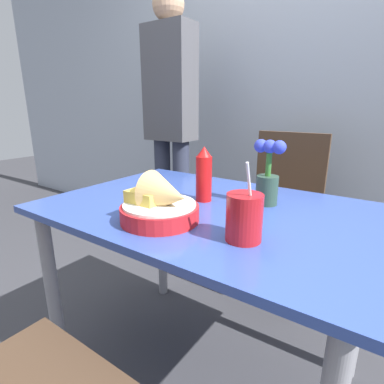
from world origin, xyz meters
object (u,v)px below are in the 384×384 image
object	(u,v)px
ketchup_bottle	(204,175)
person_standing	(170,114)
chair_far_window	(283,199)
food_basket	(162,205)
drink_cup	(244,219)
flower_vase	(268,176)

from	to	relation	value
ketchup_bottle	person_standing	world-z (taller)	person_standing
chair_far_window	person_standing	xyz separation A→B (m)	(-0.76, -0.08, 0.47)
food_basket	ketchup_bottle	bearing A→B (deg)	92.06
drink_cup	flower_vase	size ratio (longest dim) A/B	0.93
food_basket	chair_far_window	bearing A→B (deg)	87.35
flower_vase	person_standing	world-z (taller)	person_standing
chair_far_window	drink_cup	size ratio (longest dim) A/B	4.34
person_standing	food_basket	bearing A→B (deg)	-52.88
ketchup_bottle	drink_cup	xyz separation A→B (m)	(0.26, -0.22, -0.04)
chair_far_window	food_basket	bearing A→B (deg)	-92.65
food_basket	flower_vase	size ratio (longest dim) A/B	1.04
chair_far_window	drink_cup	bearing A→B (deg)	-78.14
ketchup_bottle	person_standing	distance (m)	1.00
flower_vase	ketchup_bottle	bearing A→B (deg)	-155.94
food_basket	person_standing	xyz separation A→B (m)	(-0.71, 0.94, 0.23)
ketchup_bottle	drink_cup	distance (m)	0.35
drink_cup	person_standing	size ratio (longest dim) A/B	0.12
chair_far_window	food_basket	world-z (taller)	chair_far_window
drink_cup	flower_vase	distance (m)	0.32
ketchup_bottle	chair_far_window	bearing A→B (deg)	85.84
ketchup_bottle	person_standing	bearing A→B (deg)	135.36
food_basket	drink_cup	size ratio (longest dim) A/B	1.12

